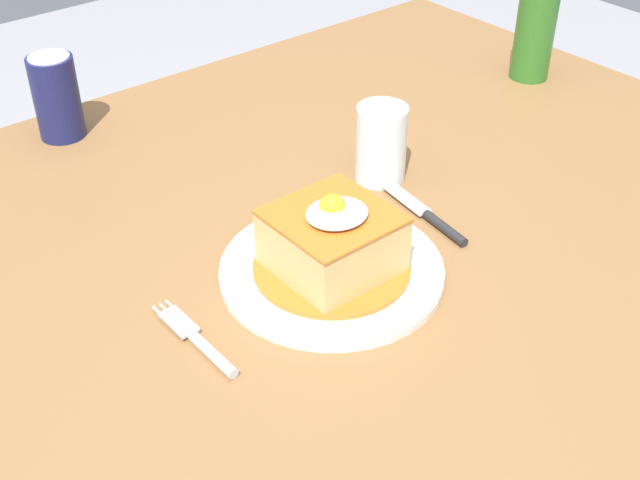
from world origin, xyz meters
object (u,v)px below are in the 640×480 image
Objects in this scene: beer_bottle_green at (537,19)px; drinking_glass at (381,148)px; knife at (433,219)px; soda_can at (56,97)px; fork at (201,344)px; main_plate at (331,270)px.

beer_bottle_green reaches higher than drinking_glass.
soda_can is (-0.25, 0.51, 0.06)m from knife.
knife is (0.35, 0.01, 0.00)m from fork.
fork is at bearing -164.92° from beer_bottle_green.
drinking_glass is (0.28, -0.39, -0.02)m from soda_can.
beer_bottle_green is (0.69, -0.31, 0.04)m from soda_can.
soda_can is 0.76m from beer_bottle_green.
main_plate is at bearing -179.49° from knife.
beer_bottle_green reaches higher than main_plate.
main_plate is at bearing -146.95° from drinking_glass.
soda_can is 1.18× the size of drinking_glass.
beer_bottle_green reaches higher than knife.
beer_bottle_green is (0.44, 0.20, 0.09)m from knife.
main_plate is 0.52m from soda_can.
fork and knife have the same top height.
main_plate is 2.46× the size of drinking_glass.
knife is 0.62× the size of beer_bottle_green.
fork is 0.82m from beer_bottle_green.
fork is 1.34× the size of drinking_glass.
knife is 0.49m from beer_bottle_green.
soda_can is at bearing 125.75° from drinking_glass.
drinking_glass is at bearing 19.47° from fork.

